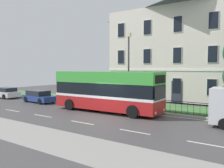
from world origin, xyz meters
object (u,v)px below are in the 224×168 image
street_lamp_post (129,64)px  georgian_townhouse (192,48)px  litter_bin (147,102)px  parked_hatchback_00 (39,97)px  single_decker_bus (107,91)px  parked_hatchback_01 (5,93)px

street_lamp_post → georgian_townhouse: bearing=73.5°
street_lamp_post → litter_bin: 3.94m
parked_hatchback_00 → single_decker_bus: bearing=2.0°
georgian_townhouse → parked_hatchback_01: 22.96m
georgian_townhouse → single_decker_bus: bearing=-104.2°
parked_hatchback_00 → litter_bin: size_ratio=3.41×
single_decker_bus → parked_hatchback_01: (-15.73, 0.38, -1.13)m
georgian_townhouse → parked_hatchback_00: 18.00m
georgian_townhouse → parked_hatchback_00: bearing=-135.5°
parked_hatchback_01 → street_lamp_post: (16.06, 2.53, 3.33)m
single_decker_bus → parked_hatchback_00: 9.21m
georgian_townhouse → street_lamp_post: size_ratio=2.57×
georgian_townhouse → parked_hatchback_01: (-18.85, -11.96, -5.36)m
single_decker_bus → parked_hatchback_01: size_ratio=2.33×
parked_hatchback_00 → litter_bin: (11.65, 2.05, 0.11)m
parked_hatchback_00 → street_lamp_post: bearing=19.3°
georgian_townhouse → street_lamp_post: (-2.79, -9.43, -2.03)m
single_decker_bus → litter_bin: size_ratio=7.93×
single_decker_bus → georgian_townhouse: bearing=74.2°
georgian_townhouse → single_decker_bus: (-3.12, -12.34, -4.24)m
parked_hatchback_00 → georgian_townhouse: bearing=48.4°
parked_hatchback_01 → single_decker_bus: bearing=176.9°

